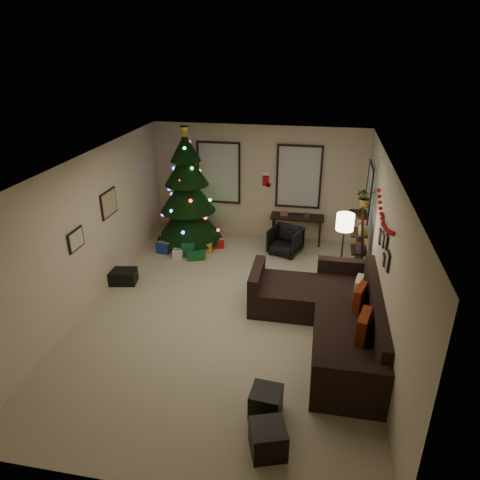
# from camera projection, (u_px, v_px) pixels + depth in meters

# --- Properties ---
(floor) EXTENTS (7.00, 7.00, 0.00)m
(floor) POSITION_uv_depth(u_px,v_px,m) (228.00, 312.00, 7.89)
(floor) COLOR tan
(floor) RESTS_ON ground
(ceiling) EXTENTS (7.00, 7.00, 0.00)m
(ceiling) POSITION_uv_depth(u_px,v_px,m) (226.00, 164.00, 6.77)
(ceiling) COLOR white
(ceiling) RESTS_ON floor
(wall_back) EXTENTS (5.00, 0.00, 5.00)m
(wall_back) POSITION_uv_depth(u_px,v_px,m) (258.00, 182.00, 10.46)
(wall_back) COLOR beige
(wall_back) RESTS_ON floor
(wall_front) EXTENTS (5.00, 0.00, 5.00)m
(wall_front) POSITION_uv_depth(u_px,v_px,m) (151.00, 395.00, 4.20)
(wall_front) COLOR beige
(wall_front) RESTS_ON floor
(wall_left) EXTENTS (0.00, 7.00, 7.00)m
(wall_left) POSITION_uv_depth(u_px,v_px,m) (89.00, 232.00, 7.75)
(wall_left) COLOR beige
(wall_left) RESTS_ON floor
(wall_right) EXTENTS (0.00, 7.00, 7.00)m
(wall_right) POSITION_uv_depth(u_px,v_px,m) (383.00, 256.00, 6.91)
(wall_right) COLOR beige
(wall_right) RESTS_ON floor
(window_back_left) EXTENTS (1.05, 0.06, 1.50)m
(window_back_left) POSITION_uv_depth(u_px,v_px,m) (219.00, 173.00, 10.51)
(window_back_left) COLOR #728CB2
(window_back_left) RESTS_ON wall_back
(window_back_right) EXTENTS (1.05, 0.06, 1.50)m
(window_back_right) POSITION_uv_depth(u_px,v_px,m) (299.00, 177.00, 10.19)
(window_back_right) COLOR #728CB2
(window_back_right) RESTS_ON wall_back
(window_right_wall) EXTENTS (0.06, 0.90, 1.30)m
(window_right_wall) POSITION_uv_depth(u_px,v_px,m) (369.00, 195.00, 9.14)
(window_right_wall) COLOR #728CB2
(window_right_wall) RESTS_ON wall_right
(christmas_tree) EXTENTS (1.53, 1.53, 2.85)m
(christmas_tree) POSITION_uv_depth(u_px,v_px,m) (188.00, 196.00, 10.06)
(christmas_tree) COLOR black
(christmas_tree) RESTS_ON floor
(presents) EXTENTS (1.50, 1.19, 0.30)m
(presents) POSITION_uv_depth(u_px,v_px,m) (188.00, 245.00, 10.18)
(presents) COLOR gold
(presents) RESTS_ON floor
(sofa) EXTENTS (2.18, 3.15, 0.94)m
(sofa) POSITION_uv_depth(u_px,v_px,m) (332.00, 317.00, 7.18)
(sofa) COLOR black
(sofa) RESTS_ON floor
(pillow_red_a) EXTENTS (0.25, 0.51, 0.49)m
(pillow_red_a) POSITION_uv_depth(u_px,v_px,m) (363.00, 328.00, 6.35)
(pillow_red_a) COLOR maroon
(pillow_red_a) RESTS_ON sofa
(pillow_red_b) EXTENTS (0.25, 0.44, 0.43)m
(pillow_red_b) POSITION_uv_depth(u_px,v_px,m) (360.00, 298.00, 7.10)
(pillow_red_b) COLOR maroon
(pillow_red_b) RESTS_ON sofa
(pillow_cream) EXTENTS (0.18, 0.38, 0.37)m
(pillow_cream) POSITION_uv_depth(u_px,v_px,m) (358.00, 288.00, 7.41)
(pillow_cream) COLOR beige
(pillow_cream) RESTS_ON sofa
(ottoman_near) EXTENTS (0.42, 0.42, 0.37)m
(ottoman_near) POSITION_uv_depth(u_px,v_px,m) (266.00, 402.00, 5.67)
(ottoman_near) COLOR black
(ottoman_near) RESTS_ON floor
(ottoman_far) EXTENTS (0.51, 0.51, 0.38)m
(ottoman_far) POSITION_uv_depth(u_px,v_px,m) (268.00, 439.00, 5.13)
(ottoman_far) COLOR black
(ottoman_far) RESTS_ON floor
(desk) EXTENTS (1.24, 0.44, 0.67)m
(desk) POSITION_uv_depth(u_px,v_px,m) (297.00, 219.00, 10.36)
(desk) COLOR black
(desk) RESTS_ON floor
(desk_chair) EXTENTS (0.75, 0.73, 0.62)m
(desk_chair) POSITION_uv_depth(u_px,v_px,m) (285.00, 241.00, 9.93)
(desk_chair) COLOR black
(desk_chair) RESTS_ON floor
(bookshelf) EXTENTS (0.30, 0.50, 1.68)m
(bookshelf) POSITION_uv_depth(u_px,v_px,m) (360.00, 245.00, 8.53)
(bookshelf) COLOR black
(bookshelf) RESTS_ON floor
(potted_plant) EXTENTS (0.57, 0.52, 0.53)m
(potted_plant) POSITION_uv_depth(u_px,v_px,m) (366.00, 194.00, 8.18)
(potted_plant) COLOR #4C4C4C
(potted_plant) RESTS_ON bookshelf
(floor_lamp) EXTENTS (0.33, 0.33, 1.54)m
(floor_lamp) POSITION_uv_depth(u_px,v_px,m) (345.00, 227.00, 8.13)
(floor_lamp) COLOR black
(floor_lamp) RESTS_ON floor
(art_map) EXTENTS (0.04, 0.60, 0.50)m
(art_map) POSITION_uv_depth(u_px,v_px,m) (109.00, 203.00, 8.36)
(art_map) COLOR black
(art_map) RESTS_ON wall_left
(art_abstract) EXTENTS (0.04, 0.45, 0.35)m
(art_abstract) POSITION_uv_depth(u_px,v_px,m) (76.00, 240.00, 7.31)
(art_abstract) COLOR black
(art_abstract) RESTS_ON wall_left
(gallery) EXTENTS (0.03, 1.25, 0.54)m
(gallery) POSITION_uv_depth(u_px,v_px,m) (384.00, 245.00, 6.76)
(gallery) COLOR black
(gallery) RESTS_ON wall_right
(garland) EXTENTS (0.08, 1.90, 0.30)m
(garland) POSITION_uv_depth(u_px,v_px,m) (384.00, 215.00, 6.78)
(garland) COLOR #A5140C
(garland) RESTS_ON wall_right
(stocking_left) EXTENTS (0.20, 0.05, 0.36)m
(stocking_left) POSITION_uv_depth(u_px,v_px,m) (253.00, 180.00, 10.54)
(stocking_left) COLOR #990F0C
(stocking_left) RESTS_ON wall_back
(stocking_right) EXTENTS (0.20, 0.05, 0.36)m
(stocking_right) POSITION_uv_depth(u_px,v_px,m) (266.00, 179.00, 10.36)
(stocking_right) COLOR #990F0C
(stocking_right) RESTS_ON wall_back
(storage_bin) EXTENTS (0.61, 0.46, 0.28)m
(storage_bin) POSITION_uv_depth(u_px,v_px,m) (122.00, 277.00, 8.77)
(storage_bin) COLOR black
(storage_bin) RESTS_ON floor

